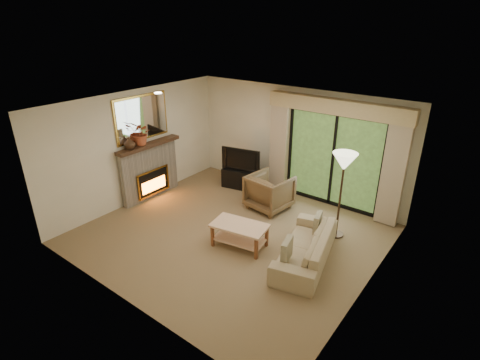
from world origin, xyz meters
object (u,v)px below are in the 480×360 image
Objects in this scene: media_console at (242,178)px; coffee_table at (240,235)px; sofa at (306,246)px; armchair at (270,192)px.

coffee_table is (1.57, -2.18, -0.01)m from media_console.
sofa is (2.79, -1.82, 0.04)m from media_console.
coffee_table is at bearing -87.17° from sofa.
armchair is 0.45× the size of sofa.
armchair is at bearing -142.33° from sofa.
armchair reaches higher than coffee_table.
media_console is 0.94× the size of coffee_table.
media_console is at bearing -17.49° from armchair.
media_console is 1.30m from armchair.
armchair is 0.86× the size of coffee_table.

